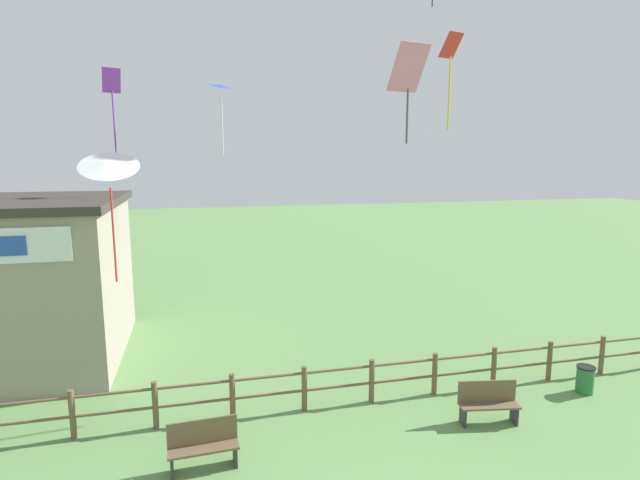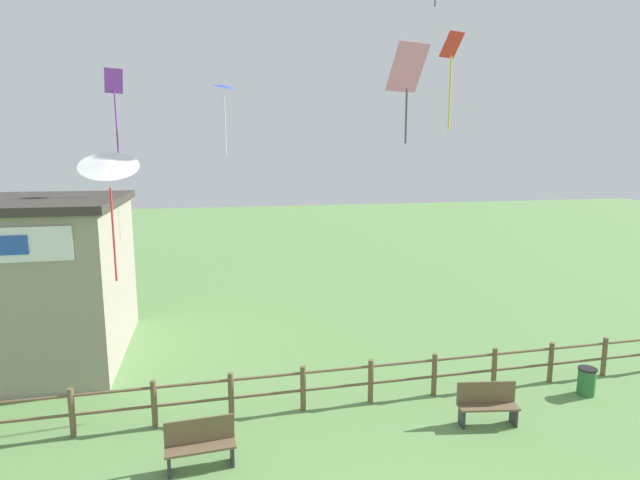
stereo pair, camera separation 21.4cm
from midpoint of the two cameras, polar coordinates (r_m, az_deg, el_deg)
The scene contains 9 objects.
wooden_fence at distance 13.35m, azimuth 2.48°, elevation -15.91°, with size 19.98×0.14×1.17m.
park_bench_near_fence at distance 13.29m, azimuth 19.03°, elevation -17.20°, with size 1.48×0.64×1.02m.
park_bench_by_building at distance 11.39m, azimuth -12.96°, elevation -21.68°, with size 1.45×0.48×1.02m.
trash_bin at distance 15.83m, azimuth 28.51°, elevation -14.00°, with size 0.49×0.49×0.76m.
kite_white_delta at distance 12.68m, azimuth -22.55°, elevation 7.80°, with size 1.43×1.33×3.16m.
kite_red_diamond at distance 14.97m, azimuth 15.17°, elevation 18.85°, with size 0.63×0.56×2.59m.
kite_pink_diamond at distance 12.35m, azimuth 10.47°, elevation 18.11°, with size 0.94×0.75×2.24m.
kite_blue_delta at distance 21.84m, azimuth -10.62°, elevation 16.54°, with size 1.25×1.25×2.95m.
kite_purple_streamer at distance 17.21m, azimuth -22.02°, elevation 14.10°, with size 0.57×0.37×3.30m.
Camera 2 is at (-3.14, -5.07, 6.38)m, focal length 28.00 mm.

